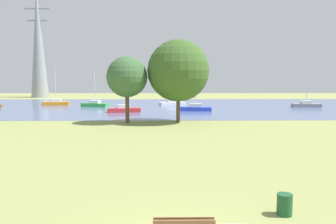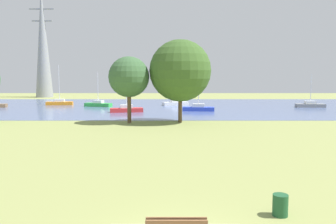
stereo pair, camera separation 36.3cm
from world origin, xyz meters
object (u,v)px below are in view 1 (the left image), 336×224
Objects in this scene: sailboat_orange at (56,103)px; sailboat_blue at (196,108)px; sailboat_red at (124,109)px; tree_west_far at (178,71)px; sailboat_white at (172,103)px; sailboat_gray at (306,105)px; electricity_pylon at (38,42)px; sailboat_green at (95,104)px; tree_west_near at (127,77)px; litter_bin at (285,205)px.

sailboat_blue is at bearing -24.47° from sailboat_orange.
tree_west_far is (7.52, -11.29, 5.40)m from sailboat_red.
sailboat_orange is 21.68m from sailboat_white.
sailboat_blue reaches higher than sailboat_red.
electricity_pylon is at bearing 151.50° from sailboat_gray.
sailboat_blue is 11.29m from sailboat_white.
tree_west_far is 0.33× the size of electricity_pylon.
electricity_pylon is (-20.23, 29.28, 13.76)m from sailboat_green.
tree_west_far is (13.75, -21.09, 5.40)m from sailboat_green.
sailboat_orange is 1.31× the size of sailboat_gray.
sailboat_orange is 0.95× the size of sailboat_white.
sailboat_blue is 1.04× the size of tree_west_near.
electricity_pylon is at bearing 124.01° from tree_west_far.
sailboat_orange is 29.95m from tree_west_near.
tree_west_near is (-8.48, 25.49, 4.75)m from litter_bin.
litter_bin is 27.28m from tree_west_near.
tree_west_near is 58.91m from electricity_pylon.
sailboat_blue reaches higher than litter_bin.
tree_west_near is at bearing -103.27° from sailboat_white.
litter_bin is 26.72m from tree_west_far.
sailboat_blue is 54.51m from electricity_pylon.
sailboat_orange is at bearing 137.18° from sailboat_red.
sailboat_blue is at bearing 9.22° from sailboat_red.
tree_west_far is at bearing -48.40° from sailboat_orange.
sailboat_blue is 20.81m from sailboat_gray.
sailboat_white is 1.05× the size of tree_west_near.
sailboat_green is 0.82× the size of tree_west_near.
litter_bin is at bearing -86.86° from sailboat_white.
sailboat_green is 25.75m from tree_west_far.
sailboat_red is at bearing -57.52° from sailboat_green.
litter_bin is 0.10× the size of sailboat_white.
sailboat_white is at bearing 106.87° from sailboat_blue.
tree_west_near reaches higher than litter_bin.
electricity_pylon is at bearing 142.04° from sailboat_white.
litter_bin is at bearing -64.17° from sailboat_orange.
sailboat_gray is (44.77, -5.03, -0.02)m from sailboat_orange.
sailboat_green is (7.91, -3.32, -0.01)m from sailboat_orange.
tree_west_far reaches higher than tree_west_near.
sailboat_gray is (19.82, 6.33, -0.02)m from sailboat_blue.
electricity_pylon is (-28.25, 50.89, 9.06)m from tree_west_near.
sailboat_blue is 16.95m from tree_west_near.
sailboat_white reaches higher than sailboat_red.
sailboat_green is at bearing -168.65° from sailboat_white.
sailboat_orange is 0.96× the size of sailboat_blue.
sailboat_red is at bearing 98.58° from tree_west_near.
sailboat_orange reaches higher than litter_bin.
tree_west_far is (5.74, 0.52, 0.71)m from tree_west_near.
sailboat_red is (-7.53, -12.56, -0.01)m from sailboat_white.
sailboat_white is at bearing 93.14° from litter_bin.
tree_west_near is (-28.85, -19.90, 4.70)m from sailboat_gray.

